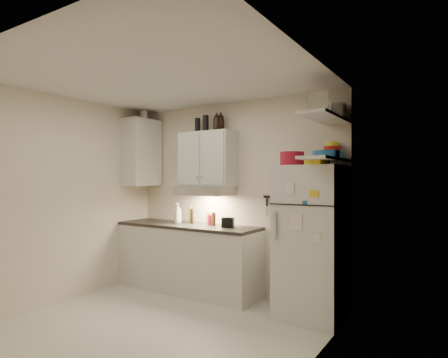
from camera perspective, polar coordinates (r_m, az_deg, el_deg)
The scene contains 36 objects.
floor at distance 4.24m, azimuth -10.19°, elevation -21.57°, with size 3.20×3.00×0.02m, color beige.
ceiling at distance 4.08m, azimuth -10.19°, elevation 15.04°, with size 3.20×3.00×0.02m, color silver.
back_wall at distance 5.16m, azimuth 1.34°, elevation -2.77°, with size 3.20×0.02×2.60m, color beige.
left_wall at distance 5.19m, azimuth -23.33°, elevation -2.76°, with size 0.02×3.00×2.60m, color beige.
right_wall at distance 3.09m, azimuth 12.28°, elevation -4.65°, with size 0.02×3.00×2.60m, color beige.
base_cabinet at distance 5.33m, azimuth -5.61°, elevation -12.01°, with size 2.10×0.60×0.88m, color silver.
countertop at distance 5.26m, azimuth -5.61°, elevation -7.10°, with size 2.10×0.62×0.04m, color #272421.
upper_cabinet at distance 5.18m, azimuth -2.51°, elevation 3.05°, with size 0.80×0.33×0.75m, color silver.
side_cabinet at distance 5.82m, azimuth -12.47°, elevation 3.95°, with size 0.33×0.55×1.00m, color silver.
range_hood at distance 5.12m, azimuth -2.93°, elevation -1.79°, with size 0.76×0.46×0.12m, color silver.
fridge at distance 4.35m, azimuth 13.21°, elevation -9.26°, with size 0.70×0.68×1.70m, color silver.
shelf_hi at distance 4.15m, azimuth 15.21°, elevation 9.00°, with size 0.30×0.95×0.03m, color silver.
shelf_lo at distance 4.11m, azimuth 15.21°, elevation 2.93°, with size 0.30×0.95×0.03m, color silver.
knife_strip at distance 4.81m, azimuth 8.32°, elevation -2.74°, with size 0.42×0.02×0.03m, color black.
dutch_oven at distance 4.32m, azimuth 10.31°, elevation 3.03°, with size 0.27×0.27×0.16m, color maroon.
book_stack at distance 4.03m, azimuth 14.01°, elevation 2.66°, with size 0.18×0.22×0.07m, color gold.
spice_jar at distance 4.20m, azimuth 13.63°, elevation 2.81°, with size 0.07×0.07×0.11m, color silver.
stock_pot at distance 4.49m, azimuth 16.50°, elevation 9.73°, with size 0.26×0.26×0.19m, color silver.
tin_a at distance 4.17m, azimuth 14.05°, elevation 10.65°, with size 0.21×0.19×0.21m, color #AAAAAD.
tin_b at distance 3.89m, azimuth 14.23°, elevation 11.23°, with size 0.19×0.19×0.19m, color #AAAAAD.
bowl_teal at distance 4.43m, azimuth 16.22°, elevation 3.52°, with size 0.24×0.24×0.09m, color #1A5790.
bowl_orange at distance 4.50m, azimuth 16.14°, elevation 4.44°, with size 0.19×0.19×0.06m, color red.
bowl_yellow at distance 4.50m, azimuth 16.14°, elevation 5.09°, with size 0.15×0.15×0.05m, color yellow.
plates at distance 4.04m, azimuth 15.29°, elevation 3.68°, with size 0.28×0.28×0.07m, color #1A5790.
growler_a at distance 5.12m, azimuth -1.12°, elevation 8.57°, with size 0.10×0.10×0.23m, color black, non-canonical shape.
growler_b at distance 5.17m, azimuth -0.51°, elevation 8.56°, with size 0.10×0.10×0.24m, color black, non-canonical shape.
thermos_a at distance 5.26m, azimuth -2.79°, elevation 8.40°, with size 0.08×0.08×0.24m, color black.
thermos_b at distance 5.39m, azimuth -4.05°, elevation 8.09°, with size 0.07×0.07×0.22m, color black.
side_jar at distance 5.88m, azimuth -12.12°, elevation 9.50°, with size 0.11×0.11×0.14m, color silver.
soap_bottle at distance 5.37m, azimuth -7.05°, elevation -5.03°, with size 0.12×0.12×0.32m, color silver.
pepper_mill at distance 5.07m, azimuth -1.61°, elevation -6.12°, with size 0.06×0.06×0.18m, color brown.
oil_bottle at distance 5.34m, azimuth -5.17°, elevation -5.44°, with size 0.05×0.05×0.25m, color #505E17.
vinegar_bottle at distance 5.32m, azimuth -4.91°, elevation -5.66°, with size 0.04×0.04×0.21m, color black.
clear_bottle at distance 5.13m, azimuth -2.47°, elevation -6.05°, with size 0.06×0.06×0.18m, color silver.
red_jar at distance 5.11m, azimuth -2.05°, elevation -6.27°, with size 0.07×0.07×0.14m, color maroon.
caddy at distance 4.89m, azimuth 0.60°, elevation -6.62°, with size 0.15×0.11×0.13m, color black.
Camera 1 is at (2.69, -2.89, 1.55)m, focal length 30.00 mm.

